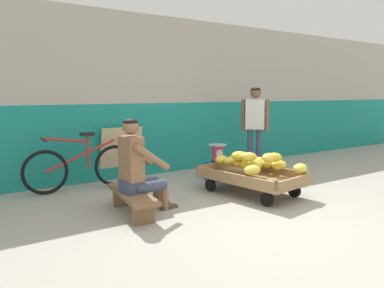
# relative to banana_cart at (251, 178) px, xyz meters

# --- Properties ---
(ground_plane) EXTENTS (80.00, 80.00, 0.00)m
(ground_plane) POSITION_rel_banana_cart_xyz_m (-0.67, -1.08, -0.24)
(ground_plane) COLOR #A39E93
(back_wall) EXTENTS (16.00, 0.30, 2.75)m
(back_wall) POSITION_rel_banana_cart_xyz_m (-0.67, 2.11, 1.13)
(back_wall) COLOR #19847A
(back_wall) RESTS_ON ground
(banana_cart) EXTENTS (1.05, 1.55, 0.36)m
(banana_cart) POSITION_rel_banana_cart_xyz_m (0.00, 0.00, 0.00)
(banana_cart) COLOR #99754C
(banana_cart) RESTS_ON ground
(banana_pile) EXTENTS (0.89, 1.38, 0.26)m
(banana_pile) POSITION_rel_banana_cart_xyz_m (0.06, -0.01, 0.22)
(banana_pile) COLOR yellow
(banana_pile) RESTS_ON banana_cart
(low_bench) EXTENTS (0.42, 1.13, 0.27)m
(low_bench) POSITION_rel_banana_cart_xyz_m (-1.78, 0.13, -0.04)
(low_bench) COLOR brown
(low_bench) RESTS_ON ground
(vendor_seated) EXTENTS (0.69, 0.50, 1.14)m
(vendor_seated) POSITION_rel_banana_cart_xyz_m (-1.70, 0.14, 0.33)
(vendor_seated) COLOR brown
(vendor_seated) RESTS_ON ground
(plastic_crate) EXTENTS (0.36, 0.28, 0.30)m
(plastic_crate) POSITION_rel_banana_cart_xyz_m (0.15, 0.99, -0.09)
(plastic_crate) COLOR #234CA8
(plastic_crate) RESTS_ON ground
(weighing_scale) EXTENTS (0.30, 0.30, 0.29)m
(weighing_scale) POSITION_rel_banana_cart_xyz_m (0.15, 0.99, 0.21)
(weighing_scale) COLOR #28282D
(weighing_scale) RESTS_ON plastic_crate
(bicycle_near_left) EXTENTS (1.66, 0.48, 0.86)m
(bicycle_near_left) POSITION_rel_banana_cart_xyz_m (-1.93, 1.58, 0.11)
(bicycle_near_left) COLOR black
(bicycle_near_left) RESTS_ON ground
(sign_board) EXTENTS (0.70, 0.23, 0.88)m
(sign_board) POSITION_rel_banana_cart_xyz_m (-1.16, 1.92, 0.20)
(sign_board) COLOR #C6B289
(sign_board) RESTS_ON ground
(customer_adult) EXTENTS (0.36, 0.38, 1.53)m
(customer_adult) POSITION_rel_banana_cart_xyz_m (1.00, 1.02, 0.71)
(customer_adult) COLOR #38425B
(customer_adult) RESTS_ON ground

